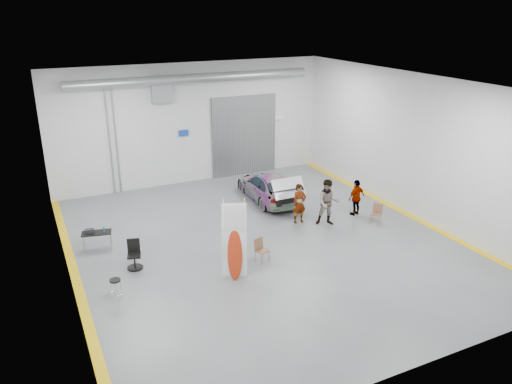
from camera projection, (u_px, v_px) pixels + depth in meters
name	position (u px, v px, depth m)	size (l,w,h in m)	color
ground	(263.00, 242.00, 19.14)	(16.00, 16.00, 0.00)	#57595E
room_shell	(244.00, 125.00, 19.68)	(14.02, 16.18, 6.01)	silver
sedan_car	(268.00, 187.00, 23.15)	(1.77, 4.35, 1.26)	silver
person_a	(299.00, 203.00, 20.62)	(0.61, 0.40, 1.69)	#937050
person_b	(328.00, 202.00, 20.37)	(0.95, 0.73, 1.94)	slate
person_c	(356.00, 197.00, 21.39)	(0.93, 0.38, 1.60)	#9B6233
surfboard_display	(237.00, 247.00, 16.17)	(0.77, 0.42, 2.86)	white
folding_chair_near	(262.00, 255.00, 17.60)	(0.50, 0.53, 0.85)	brown
folding_chair_far	(376.00, 218.00, 20.71)	(0.54, 0.64, 0.83)	brown
shop_stool	(116.00, 290.00, 15.26)	(0.36, 0.36, 0.71)	black
work_table	(95.00, 233.00, 18.36)	(1.16, 0.75, 0.87)	gray
office_chair	(134.00, 256.00, 17.11)	(0.54, 0.57, 1.02)	black
trunk_lid	(288.00, 186.00, 21.30)	(1.47, 0.89, 0.04)	silver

